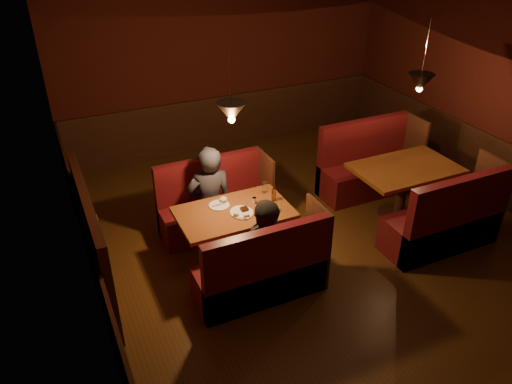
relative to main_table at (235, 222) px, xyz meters
name	(u,v)px	position (x,y,z in m)	size (l,w,h in m)	color
room	(309,179)	(0.95, -0.14, 0.47)	(6.02, 7.02, 2.92)	#503315
main_table	(235,222)	(0.00, 0.00, 0.00)	(1.41, 0.85, 0.99)	brown
main_bench_far	(215,208)	(0.02, 0.80, -0.25)	(1.55, 0.55, 1.06)	#561016
main_bench_near	(264,274)	(0.02, -0.80, -0.25)	(1.55, 0.55, 1.06)	#561016
second_table	(404,180)	(2.59, -0.05, 0.03)	(1.46, 0.93, 0.82)	brown
second_bench_far	(367,169)	(2.63, 0.82, -0.21)	(1.62, 0.60, 1.15)	#561016
second_bench_near	(446,225)	(2.63, -0.93, -0.21)	(1.62, 0.60, 1.15)	#561016
diner_a	(209,183)	(-0.12, 0.60, 0.29)	(0.63, 0.41, 1.73)	#292B33
diner_b	(270,233)	(0.17, -0.62, 0.18)	(0.74, 0.57, 1.52)	black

